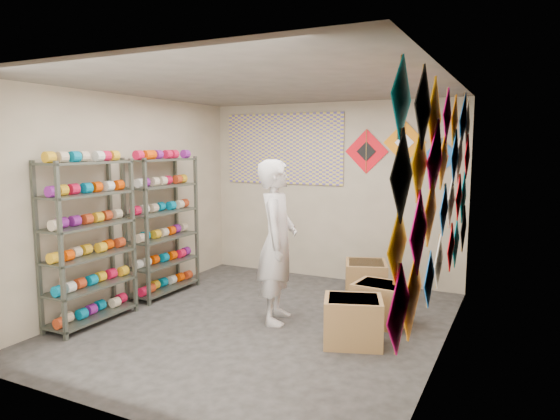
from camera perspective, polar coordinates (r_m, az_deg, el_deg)
The scene contains 12 objects.
ground at distance 5.95m, azimuth -2.20°, elevation -12.79°, with size 4.50×4.50×0.00m, color #272422.
room_walls at distance 5.60m, azimuth -2.29°, elevation 3.20°, with size 4.50×4.50×4.50m.
shelf_rack_front at distance 6.13m, azimuth -21.02°, elevation -3.48°, with size 0.40×1.10×1.90m, color #4C5147.
shelf_rack_back at distance 7.06m, azimuth -13.24°, elevation -1.80°, with size 0.40×1.10×1.90m, color #4C5147.
string_spools at distance 6.56m, azimuth -16.89°, elevation -1.77°, with size 0.12×2.36×0.12m.
kite_wall_display at distance 4.99m, azimuth 18.22°, elevation 2.53°, with size 0.06×4.22×2.07m.
back_wall_kites at distance 7.34m, azimuth 13.19°, elevation 6.76°, with size 1.63×0.02×0.76m.
poster at distance 7.94m, azimuth 0.40°, elevation 7.00°, with size 2.00×0.01×1.10m, color #584AA1.
shopkeeper at distance 5.78m, azimuth -0.32°, elevation -3.63°, with size 0.63×0.79×1.90m, color silver.
carton_a at distance 5.35m, azimuth 8.34°, elevation -12.44°, with size 0.59×0.49×0.49m, color #9B6E43.
carton_b at distance 5.98m, azimuth 11.42°, elevation -10.43°, with size 0.58×0.48×0.48m, color #9B6E43.
carton_c at distance 6.84m, azimuth 9.77°, elevation -7.96°, with size 0.53×0.59×0.51m, color #9B6E43.
Camera 1 is at (2.69, -4.90, 2.05)m, focal length 32.00 mm.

